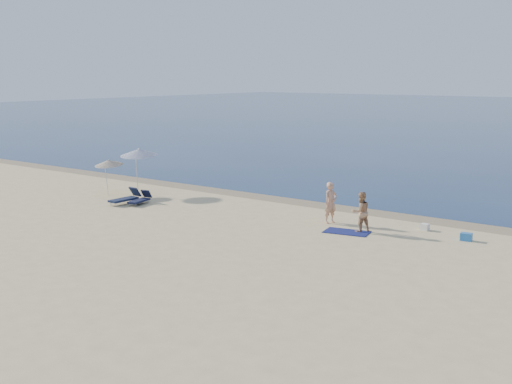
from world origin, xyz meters
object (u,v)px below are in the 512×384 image
blue_cooler (466,237)px  umbrella_near (139,152)px  person_right (361,212)px  person_left (331,203)px

blue_cooler → umbrella_near: size_ratio=0.16×
person_right → umbrella_near: size_ratio=0.63×
person_left → person_right: (1.79, -0.64, -0.06)m
blue_cooler → umbrella_near: (-17.64, -0.60, 2.12)m
umbrella_near → blue_cooler: bearing=-22.2°
person_right → blue_cooler: (4.01, 1.16, -0.68)m
person_right → blue_cooler: 4.23m
blue_cooler → umbrella_near: umbrella_near is taller
person_left → blue_cooler: (5.80, 0.52, -0.75)m
person_right → umbrella_near: (-13.63, 0.56, 1.43)m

